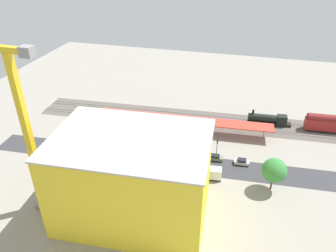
{
  "coord_description": "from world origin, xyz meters",
  "views": [
    {
      "loc": [
        -11.37,
        80.15,
        56.87
      ],
      "look_at": [
        9.01,
        1.66,
        9.37
      ],
      "focal_mm": 34.92,
      "sensor_mm": 36.0,
      "label": 1
    }
  ],
  "objects_px": {
    "platform_canopy_near": "(184,120)",
    "construction_building": "(133,178)",
    "parked_car_1": "(215,158)",
    "parked_car_2": "(187,154)",
    "parked_car_4": "(136,146)",
    "street_tree_0": "(75,141)",
    "tower_crane": "(22,126)",
    "street_tree_2": "(274,170)",
    "street_tree_1": "(189,158)",
    "parked_car_3": "(160,151)",
    "street_tree_4": "(123,148)",
    "street_tree_5": "(157,156)",
    "parked_car_7": "(65,137)",
    "box_truck_1": "(206,173)",
    "parked_car_6": "(88,139)",
    "passenger_coach": "(334,123)",
    "box_truck_0": "(180,170)",
    "locomotive": "(269,120)",
    "traffic_light": "(217,146)",
    "street_tree_3": "(165,156)",
    "box_truck_2": "(145,164)",
    "parked_car_5": "(113,142)",
    "parked_car_0": "(242,162)"
  },
  "relations": [
    {
      "from": "parked_car_3",
      "to": "parked_car_6",
      "type": "relative_size",
      "value": 0.91
    },
    {
      "from": "passenger_coach",
      "to": "parked_car_1",
      "type": "xyz_separation_m",
      "value": [
        35.84,
        25.77,
        -2.41
      ]
    },
    {
      "from": "parked_car_1",
      "to": "parked_car_2",
      "type": "xyz_separation_m",
      "value": [
        8.39,
        0.28,
        -0.1
      ]
    },
    {
      "from": "parked_car_7",
      "to": "box_truck_1",
      "type": "height_order",
      "value": "box_truck_1"
    },
    {
      "from": "tower_crane",
      "to": "street_tree_5",
      "type": "relative_size",
      "value": 4.94
    },
    {
      "from": "parked_car_1",
      "to": "traffic_light",
      "type": "relative_size",
      "value": 0.75
    },
    {
      "from": "construction_building",
      "to": "box_truck_0",
      "type": "xyz_separation_m",
      "value": [
        -7.4,
        -16.23,
        -8.47
      ]
    },
    {
      "from": "tower_crane",
      "to": "street_tree_2",
      "type": "bearing_deg",
      "value": -159.58
    },
    {
      "from": "passenger_coach",
      "to": "parked_car_4",
      "type": "height_order",
      "value": "passenger_coach"
    },
    {
      "from": "construction_building",
      "to": "street_tree_5",
      "type": "height_order",
      "value": "construction_building"
    },
    {
      "from": "locomotive",
      "to": "traffic_light",
      "type": "distance_m",
      "value": 29.12
    },
    {
      "from": "tower_crane",
      "to": "street_tree_1",
      "type": "bearing_deg",
      "value": -146.74
    },
    {
      "from": "platform_canopy_near",
      "to": "street_tree_5",
      "type": "bearing_deg",
      "value": 83.8
    },
    {
      "from": "parked_car_4",
      "to": "box_truck_0",
      "type": "height_order",
      "value": "box_truck_0"
    },
    {
      "from": "street_tree_0",
      "to": "street_tree_3",
      "type": "distance_m",
      "value": 27.52
    },
    {
      "from": "construction_building",
      "to": "street_tree_5",
      "type": "xyz_separation_m",
      "value": [
        -0.71,
        -16.45,
        -5.08
      ]
    },
    {
      "from": "parked_car_1",
      "to": "street_tree_4",
      "type": "height_order",
      "value": "street_tree_4"
    },
    {
      "from": "street_tree_0",
      "to": "street_tree_3",
      "type": "bearing_deg",
      "value": 177.43
    },
    {
      "from": "street_tree_0",
      "to": "traffic_light",
      "type": "distance_m",
      "value": 41.21
    },
    {
      "from": "parked_car_0",
      "to": "street_tree_2",
      "type": "xyz_separation_m",
      "value": [
        -7.94,
        8.8,
        5.28
      ]
    },
    {
      "from": "parked_car_6",
      "to": "box_truck_2",
      "type": "bearing_deg",
      "value": 157.98
    },
    {
      "from": "parked_car_7",
      "to": "parked_car_2",
      "type": "bearing_deg",
      "value": -179.79
    },
    {
      "from": "passenger_coach",
      "to": "box_truck_0",
      "type": "bearing_deg",
      "value": 38.37
    },
    {
      "from": "street_tree_3",
      "to": "street_tree_5",
      "type": "relative_size",
      "value": 1.05
    },
    {
      "from": "parked_car_5",
      "to": "construction_building",
      "type": "bearing_deg",
      "value": 122.3
    },
    {
      "from": "parked_car_3",
      "to": "street_tree_4",
      "type": "distance_m",
      "value": 12.17
    },
    {
      "from": "parked_car_3",
      "to": "street_tree_4",
      "type": "xyz_separation_m",
      "value": [
        8.71,
        7.31,
        4.37
      ]
    },
    {
      "from": "parked_car_0",
      "to": "parked_car_7",
      "type": "height_order",
      "value": "parked_car_0"
    },
    {
      "from": "passenger_coach",
      "to": "parked_car_5",
      "type": "xyz_separation_m",
      "value": [
        67.79,
        25.48,
        -2.46
      ]
    },
    {
      "from": "street_tree_0",
      "to": "street_tree_1",
      "type": "height_order",
      "value": "street_tree_1"
    },
    {
      "from": "parked_car_3",
      "to": "construction_building",
      "type": "bearing_deg",
      "value": 91.58
    },
    {
      "from": "platform_canopy_near",
      "to": "construction_building",
      "type": "bearing_deg",
      "value": 85.35
    },
    {
      "from": "parked_car_6",
      "to": "tower_crane",
      "type": "height_order",
      "value": "tower_crane"
    },
    {
      "from": "parked_car_4",
      "to": "street_tree_1",
      "type": "bearing_deg",
      "value": 155.14
    },
    {
      "from": "box_truck_1",
      "to": "street_tree_4",
      "type": "xyz_separation_m",
      "value": [
        23.6,
        -0.73,
        3.5
      ]
    },
    {
      "from": "parked_car_4",
      "to": "street_tree_0",
      "type": "bearing_deg",
      "value": 27.56
    },
    {
      "from": "tower_crane",
      "to": "traffic_light",
      "type": "distance_m",
      "value": 52.12
    },
    {
      "from": "passenger_coach",
      "to": "box_truck_1",
      "type": "bearing_deg",
      "value": 42.72
    },
    {
      "from": "parked_car_5",
      "to": "street_tree_4",
      "type": "xyz_separation_m",
      "value": [
        -6.85,
        8.26,
        4.38
      ]
    },
    {
      "from": "parked_car_4",
      "to": "street_tree_2",
      "type": "distance_m",
      "value": 41.36
    },
    {
      "from": "parked_car_1",
      "to": "box_truck_2",
      "type": "distance_m",
      "value": 20.57
    },
    {
      "from": "parked_car_3",
      "to": "tower_crane",
      "type": "relative_size",
      "value": 0.11
    },
    {
      "from": "locomotive",
      "to": "construction_building",
      "type": "bearing_deg",
      "value": 58.7
    },
    {
      "from": "passenger_coach",
      "to": "street_tree_1",
      "type": "relative_size",
      "value": 2.16
    },
    {
      "from": "parked_car_1",
      "to": "parked_car_4",
      "type": "relative_size",
      "value": 1.09
    },
    {
      "from": "box_truck_1",
      "to": "street_tree_4",
      "type": "height_order",
      "value": "street_tree_4"
    },
    {
      "from": "street_tree_0",
      "to": "box_truck_1",
      "type": "bearing_deg",
      "value": 178.7
    },
    {
      "from": "parked_car_0",
      "to": "street_tree_1",
      "type": "height_order",
      "value": "street_tree_1"
    },
    {
      "from": "parked_car_1",
      "to": "box_truck_2",
      "type": "height_order",
      "value": "box_truck_2"
    },
    {
      "from": "tower_crane",
      "to": "street_tree_2",
      "type": "height_order",
      "value": "tower_crane"
    }
  ]
}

